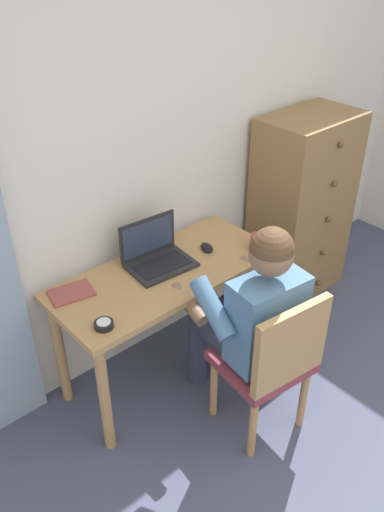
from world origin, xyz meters
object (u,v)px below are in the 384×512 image
object	(u,v)px
chair	(272,360)
computer_mouse	(207,247)
laptop	(156,255)
person_seated	(249,312)
dresser	(302,208)
desk_clock	(104,325)
desk	(166,289)
notebook_pad	(71,293)
coffee_mug	(258,242)

from	to	relation	value
chair	computer_mouse	size ratio (longest dim) A/B	8.71
laptop	computer_mouse	size ratio (longest dim) A/B	3.59
person_seated	computer_mouse	bearing A→B (deg)	71.37
dresser	desk_clock	world-z (taller)	dresser
dresser	laptop	xyz separation A→B (m)	(-1.23, 0.01, 0.14)
desk	dresser	distance (m)	1.24
laptop	dresser	bearing A→B (deg)	-0.60
chair	notebook_pad	bearing A→B (deg)	126.08
dresser	notebook_pad	distance (m)	1.72
dresser	desk_clock	bearing A→B (deg)	-172.16
laptop	desk_clock	size ratio (longest dim) A/B	3.99
desk_clock	coffee_mug	distance (m)	1.01
dresser	notebook_pad	bearing A→B (deg)	177.36
chair	notebook_pad	size ratio (longest dim) A/B	4.15
dresser	chair	distance (m)	1.35
desk	dresser	world-z (taller)	dresser
computer_mouse	notebook_pad	xyz separation A→B (m)	(-0.78, 0.15, -0.01)
laptop	coffee_mug	bearing A→B (deg)	-27.27
desk	desk_clock	bearing A→B (deg)	-161.51
desk_clock	notebook_pad	bearing A→B (deg)	86.89
chair	notebook_pad	xyz separation A→B (m)	(-0.59, 0.81, 0.24)
person_seated	desk_clock	distance (m)	0.71
person_seated	computer_mouse	size ratio (longest dim) A/B	11.89
dresser	desk_clock	size ratio (longest dim) A/B	14.13
notebook_pad	desk	bearing A→B (deg)	-6.55
chair	coffee_mug	size ratio (longest dim) A/B	7.25
chair	laptop	bearing A→B (deg)	98.22
chair	coffee_mug	distance (m)	0.69
laptop	chair	bearing A→B (deg)	-81.78
notebook_pad	dresser	bearing A→B (deg)	8.81
chair	person_seated	size ratio (longest dim) A/B	0.73
person_seated	computer_mouse	world-z (taller)	person_seated
desk_clock	desk	bearing A→B (deg)	18.49
person_seated	coffee_mug	size ratio (longest dim) A/B	9.90
dresser	computer_mouse	distance (m)	0.94
desk	notebook_pad	distance (m)	0.51
desk	chair	size ratio (longest dim) A/B	1.42
computer_mouse	notebook_pad	world-z (taller)	computer_mouse
laptop	computer_mouse	bearing A→B (deg)	-15.50
desk_clock	notebook_pad	size ratio (longest dim) A/B	0.43
computer_mouse	person_seated	bearing A→B (deg)	-91.06
desk	laptop	bearing A→B (deg)	81.69
chair	laptop	size ratio (longest dim) A/B	2.42
desk_clock	laptop	bearing A→B (deg)	26.56
person_seated	dresser	bearing A→B (deg)	26.75
computer_mouse	desk_clock	bearing A→B (deg)	-150.34
desk	notebook_pad	bearing A→B (deg)	162.01
chair	computer_mouse	bearing A→B (deg)	74.60
dresser	desk_clock	xyz separation A→B (m)	(-1.73, -0.24, 0.10)
coffee_mug	dresser	bearing A→B (deg)	19.09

